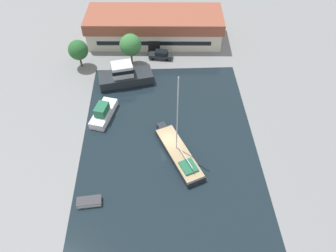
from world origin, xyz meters
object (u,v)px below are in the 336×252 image
(warehouse_building, at_px, (155,27))
(quay_tree_by_water, at_px, (78,50))
(parked_car, at_px, (161,55))
(small_dinghy, at_px, (89,202))
(sailboat_moored, at_px, (178,153))
(motor_cruiser, at_px, (125,76))
(cabin_boat, at_px, (103,113))
(quay_tree_near_building, at_px, (130,45))

(warehouse_building, distance_m, quay_tree_by_water, 17.43)
(warehouse_building, distance_m, parked_car, 7.71)
(warehouse_building, bearing_deg, small_dinghy, -100.39)
(warehouse_building, height_order, sailboat_moored, sailboat_moored)
(parked_car, bearing_deg, sailboat_moored, -166.98)
(parked_car, relative_size, small_dinghy, 1.42)
(motor_cruiser, xyz_separation_m, small_dinghy, (-3.57, -25.53, -1.16))
(warehouse_building, xyz_separation_m, quay_tree_by_water, (-14.69, -9.35, 0.72))
(parked_car, xyz_separation_m, motor_cruiser, (-6.82, -7.49, 0.66))
(parked_car, distance_m, motor_cruiser, 10.15)
(parked_car, xyz_separation_m, small_dinghy, (-10.39, -33.03, -0.50))
(cabin_boat, bearing_deg, quay_tree_by_water, 128.01)
(warehouse_building, height_order, small_dinghy, warehouse_building)
(quay_tree_near_building, height_order, small_dinghy, quay_tree_near_building)
(quay_tree_by_water, relative_size, sailboat_moored, 0.39)
(warehouse_building, relative_size, sailboat_moored, 2.00)
(small_dinghy, bearing_deg, cabin_boat, -6.68)
(sailboat_moored, bearing_deg, cabin_boat, 121.25)
(quay_tree_by_water, bearing_deg, parked_car, 7.34)
(quay_tree_by_water, distance_m, sailboat_moored, 29.55)
(quay_tree_by_water, bearing_deg, warehouse_building, 32.49)
(parked_car, bearing_deg, quay_tree_near_building, 115.03)
(sailboat_moored, relative_size, motor_cruiser, 1.37)
(sailboat_moored, bearing_deg, motor_cruiser, 93.80)
(quay_tree_near_building, relative_size, cabin_boat, 0.90)
(cabin_boat, bearing_deg, sailboat_moored, -19.77)
(quay_tree_by_water, bearing_deg, small_dinghy, -80.15)
(quay_tree_near_building, xyz_separation_m, sailboat_moored, (7.82, -23.65, -3.79))
(quay_tree_near_building, xyz_separation_m, motor_cruiser, (-1.06, -5.77, -2.88))
(warehouse_building, distance_m, motor_cruiser, 15.96)
(sailboat_moored, height_order, small_dinghy, sailboat_moored)
(motor_cruiser, bearing_deg, parked_car, -53.61)
(sailboat_moored, relative_size, small_dinghy, 4.24)
(warehouse_building, distance_m, small_dinghy, 41.49)
(sailboat_moored, xyz_separation_m, cabin_boat, (-12.07, 8.81, 0.36))
(quay_tree_near_building, relative_size, motor_cruiser, 0.62)
(warehouse_building, xyz_separation_m, cabin_boat, (-8.92, -23.89, -2.05))
(quay_tree_near_building, height_order, quay_tree_by_water, quay_tree_near_building)
(quay_tree_near_building, bearing_deg, motor_cruiser, -100.40)
(warehouse_building, bearing_deg, parked_car, -79.00)
(parked_car, bearing_deg, cabin_boat, 157.23)
(warehouse_building, xyz_separation_m, motor_cruiser, (-5.74, -14.82, -1.50))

